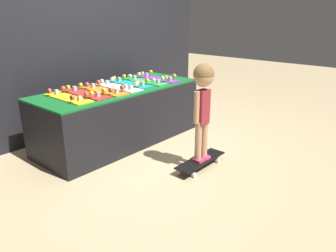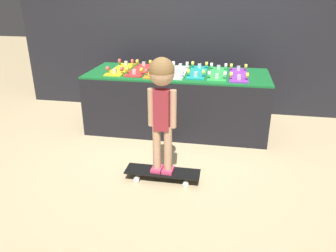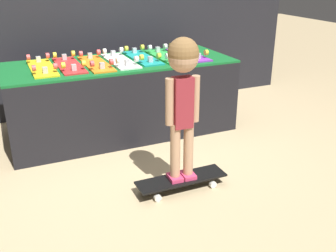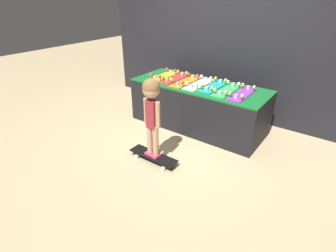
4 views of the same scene
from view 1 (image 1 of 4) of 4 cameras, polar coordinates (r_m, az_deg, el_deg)
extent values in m
plane|color=tan|center=(3.99, -3.61, -4.33)|extent=(16.00, 16.00, 0.00)
cube|color=black|center=(4.63, -15.70, 15.68)|extent=(4.77, 0.10, 2.71)
cube|color=black|center=(4.20, -8.43, 1.75)|extent=(2.12, 0.84, 0.69)
cube|color=#146028|center=(4.10, -8.67, 6.46)|extent=(2.12, 0.84, 0.02)
cube|color=yellow|center=(3.71, -17.04, 4.69)|extent=(0.20, 0.66, 0.01)
cube|color=#B7B7BC|center=(3.88, -18.85, 5.64)|extent=(0.04, 0.04, 0.05)
cylinder|color=#D84C4C|center=(3.92, -17.83, 6.25)|extent=(0.03, 0.05, 0.05)
cylinder|color=#D84C4C|center=(3.84, -19.97, 5.75)|extent=(0.03, 0.05, 0.05)
cube|color=#B7B7BC|center=(3.52, -15.15, 4.66)|extent=(0.04, 0.04, 0.05)
cylinder|color=#D84C4C|center=(3.56, -14.06, 5.34)|extent=(0.03, 0.05, 0.05)
cylinder|color=#D84C4C|center=(3.47, -16.33, 4.77)|extent=(0.03, 0.05, 0.05)
cube|color=red|center=(3.83, -14.10, 5.42)|extent=(0.20, 0.66, 0.01)
cube|color=#B7B7BC|center=(4.00, -15.98, 6.32)|extent=(0.04, 0.04, 0.05)
cylinder|color=yellow|center=(4.04, -15.01, 6.91)|extent=(0.03, 0.05, 0.05)
cylinder|color=yellow|center=(3.95, -17.04, 6.44)|extent=(0.03, 0.05, 0.05)
cube|color=#B7B7BC|center=(3.65, -12.12, 5.42)|extent=(0.04, 0.04, 0.05)
cylinder|color=yellow|center=(3.69, -11.11, 6.07)|extent=(0.03, 0.05, 0.05)
cylinder|color=yellow|center=(3.60, -13.23, 5.55)|extent=(0.03, 0.05, 0.05)
cube|color=orange|center=(3.94, -11.00, 6.02)|extent=(0.20, 0.66, 0.01)
cube|color=#B7B7BC|center=(4.10, -12.96, 6.88)|extent=(0.04, 0.04, 0.05)
cylinder|color=#D84C4C|center=(4.14, -12.04, 7.44)|extent=(0.03, 0.05, 0.05)
cylinder|color=#D84C4C|center=(4.05, -13.95, 7.01)|extent=(0.03, 0.05, 0.05)
cube|color=#B7B7BC|center=(3.76, -8.94, 6.04)|extent=(0.04, 0.04, 0.05)
cylinder|color=#D84C4C|center=(3.81, -7.99, 6.65)|extent=(0.03, 0.05, 0.05)
cylinder|color=#D84C4C|center=(3.70, -9.96, 6.18)|extent=(0.03, 0.05, 0.05)
cube|color=white|center=(4.09, -8.60, 6.68)|extent=(0.20, 0.66, 0.01)
cube|color=#B7B7BC|center=(4.25, -10.57, 7.49)|extent=(0.04, 0.04, 0.05)
cylinder|color=white|center=(4.30, -9.71, 8.02)|extent=(0.03, 0.05, 0.05)
cylinder|color=white|center=(4.20, -11.50, 7.63)|extent=(0.03, 0.05, 0.05)
cube|color=#B7B7BC|center=(3.93, -6.51, 6.71)|extent=(0.04, 0.04, 0.05)
cylinder|color=white|center=(3.98, -5.62, 7.29)|extent=(0.03, 0.05, 0.05)
cylinder|color=white|center=(3.87, -7.45, 6.86)|extent=(0.03, 0.05, 0.05)
cube|color=teal|center=(4.27, -6.56, 7.31)|extent=(0.20, 0.66, 0.01)
cube|color=#B7B7BC|center=(4.43, -8.53, 8.08)|extent=(0.04, 0.04, 0.05)
cylinder|color=yellow|center=(4.48, -7.72, 8.57)|extent=(0.03, 0.05, 0.05)
cylinder|color=yellow|center=(4.37, -9.39, 8.22)|extent=(0.03, 0.05, 0.05)
cube|color=#B7B7BC|center=(4.11, -4.48, 7.36)|extent=(0.04, 0.04, 0.05)
cylinder|color=yellow|center=(4.17, -3.66, 7.89)|extent=(0.03, 0.05, 0.05)
cylinder|color=yellow|center=(4.05, -5.35, 7.51)|extent=(0.03, 0.05, 0.05)
cube|color=green|center=(4.40, -3.88, 7.74)|extent=(0.20, 0.66, 0.01)
cube|color=#B7B7BC|center=(4.55, -5.88, 8.48)|extent=(0.04, 0.04, 0.05)
cylinder|color=white|center=(4.60, -5.12, 8.96)|extent=(0.03, 0.05, 0.05)
cylinder|color=white|center=(4.48, -6.69, 8.63)|extent=(0.03, 0.05, 0.05)
cube|color=#B7B7BC|center=(4.24, -1.77, 7.79)|extent=(0.04, 0.04, 0.05)
cylinder|color=white|center=(4.30, -1.00, 8.30)|extent=(0.03, 0.05, 0.05)
cylinder|color=white|center=(4.18, -2.56, 7.95)|extent=(0.03, 0.05, 0.05)
cube|color=purple|center=(4.56, -1.78, 8.20)|extent=(0.20, 0.66, 0.01)
cube|color=#B7B7BC|center=(4.71, -3.77, 8.92)|extent=(0.04, 0.04, 0.05)
cylinder|color=yellow|center=(4.76, -3.06, 9.37)|extent=(0.03, 0.05, 0.05)
cylinder|color=yellow|center=(4.64, -4.52, 9.07)|extent=(0.03, 0.05, 0.05)
cube|color=#B7B7BC|center=(4.42, 0.33, 8.26)|extent=(0.04, 0.04, 0.05)
cylinder|color=yellow|center=(4.47, 1.05, 8.74)|extent=(0.03, 0.05, 0.05)
cylinder|color=yellow|center=(4.35, -0.40, 8.42)|extent=(0.03, 0.05, 0.05)
cube|color=black|center=(3.56, 5.69, -5.94)|extent=(0.68, 0.19, 0.01)
cube|color=#B7B7BC|center=(3.75, 7.66, -5.25)|extent=(0.04, 0.04, 0.05)
cylinder|color=white|center=(3.80, 6.63, -5.28)|extent=(0.05, 0.03, 0.05)
cylinder|color=white|center=(3.72, 8.68, -5.93)|extent=(0.05, 0.03, 0.05)
cube|color=#B7B7BC|center=(3.41, 3.47, -7.68)|extent=(0.04, 0.04, 0.05)
cylinder|color=white|center=(3.47, 2.40, -7.66)|extent=(0.05, 0.03, 0.05)
cylinder|color=white|center=(3.38, 4.55, -8.45)|extent=(0.05, 0.03, 0.05)
cube|color=#E03D6B|center=(3.59, 6.21, -5.36)|extent=(0.10, 0.13, 0.03)
cylinder|color=tan|center=(3.50, 6.34, -2.09)|extent=(0.07, 0.07, 0.41)
cube|color=#E03D6B|center=(3.52, 5.18, -5.87)|extent=(0.10, 0.13, 0.03)
cylinder|color=tan|center=(3.43, 5.29, -2.54)|extent=(0.07, 0.07, 0.41)
cube|color=maroon|center=(3.35, 6.02, 3.31)|extent=(0.14, 0.10, 0.36)
cylinder|color=tan|center=(3.42, 7.02, 3.87)|extent=(0.06, 0.06, 0.33)
cylinder|color=tan|center=(3.27, 5.00, 3.24)|extent=(0.06, 0.06, 0.33)
sphere|color=tan|center=(3.28, 6.22, 8.56)|extent=(0.20, 0.20, 0.20)
sphere|color=olive|center=(3.27, 6.23, 9.00)|extent=(0.21, 0.21, 0.21)
camera|label=2|loc=(3.25, 55.03, 11.61)|focal=35.00mm
camera|label=3|loc=(1.60, 58.10, 8.55)|focal=42.00mm
camera|label=4|loc=(4.54, 48.35, 18.44)|focal=28.00mm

